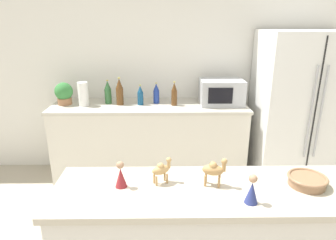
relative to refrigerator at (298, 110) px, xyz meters
name	(u,v)px	position (x,y,z in m)	size (l,w,h in m)	color
wall_back	(173,68)	(-1.40, 0.42, 0.41)	(8.00, 0.06, 2.55)	white
back_counter	(150,141)	(-1.68, 0.09, -0.41)	(2.21, 0.63, 0.91)	silver
refrigerator	(298,110)	(0.00, 0.00, 0.00)	(0.93, 0.76, 1.72)	white
potted_plant	(64,93)	(-2.63, 0.10, 0.18)	(0.20, 0.20, 0.25)	#9E6B47
paper_towel_roll	(83,94)	(-2.40, 0.06, 0.18)	(0.11, 0.11, 0.26)	white
microwave	(221,92)	(-0.86, 0.10, 0.19)	(0.48, 0.37, 0.28)	#B2B5BA
back_bottle_0	(140,95)	(-1.77, 0.08, 0.16)	(0.07, 0.07, 0.23)	navy
back_bottle_1	(120,92)	(-2.00, 0.09, 0.20)	(0.08, 0.08, 0.31)	brown
back_bottle_2	(174,94)	(-1.39, 0.05, 0.18)	(0.07, 0.07, 0.27)	brown
back_bottle_3	(108,92)	(-2.15, 0.14, 0.18)	(0.08, 0.08, 0.27)	#2D6033
back_bottle_4	(156,93)	(-1.59, 0.15, 0.16)	(0.07, 0.07, 0.24)	navy
fruit_bowl	(307,180)	(-0.75, -1.82, 0.17)	(0.20, 0.20, 0.05)	#8C6647
camel_figurine	(214,169)	(-1.25, -1.81, 0.23)	(0.13, 0.08, 0.16)	#A87F4C
camel_figurine_second	(161,169)	(-1.52, -1.78, 0.22)	(0.11, 0.09, 0.14)	tan
wise_man_figurine_crimson	(252,191)	(-1.09, -1.97, 0.20)	(0.06, 0.06, 0.15)	navy
wise_man_figurine_purple	(121,176)	(-1.73, -1.81, 0.20)	(0.06, 0.06, 0.15)	maroon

